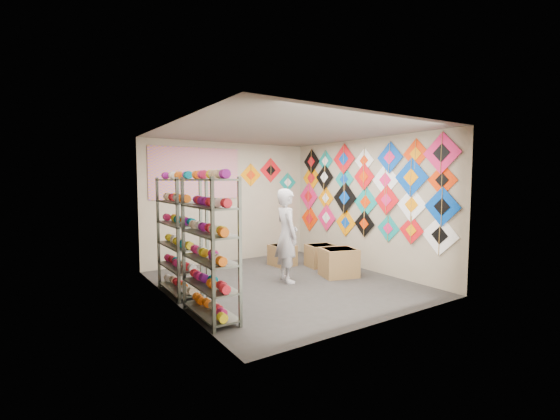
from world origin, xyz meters
TOP-DOWN VIEW (x-y plane):
  - ground at (0.00, 0.00)m, footprint 4.50×4.50m
  - room_walls at (0.00, 0.00)m, footprint 4.50×4.50m
  - shelf_rack_front at (-1.78, -0.85)m, footprint 0.40×1.10m
  - shelf_rack_back at (-1.78, 0.45)m, footprint 0.40×1.10m
  - string_spools at (-1.78, -0.20)m, footprint 0.12×2.36m
  - kite_wall_display at (1.98, -0.01)m, footprint 0.06×4.33m
  - back_wall_kites at (1.06, 2.24)m, footprint 1.57×0.02m
  - poster at (-0.80, 2.23)m, footprint 2.00×0.01m
  - shopkeeper at (0.09, 0.07)m, footprint 0.79×0.67m
  - carton_a at (1.14, -0.18)m, footprint 0.78×0.70m
  - carton_b at (1.38, 0.66)m, footprint 0.64×0.56m
  - carton_c at (0.75, 1.20)m, footprint 0.49×0.53m

SIDE VIEW (x-z plane):
  - ground at x=0.00m, z-range 0.00..0.00m
  - carton_c at x=0.75m, z-range 0.00..0.44m
  - carton_b at x=1.38m, z-range 0.00..0.47m
  - carton_a at x=1.14m, z-range 0.00..0.54m
  - shopkeeper at x=0.09m, z-range 0.00..1.70m
  - shelf_rack_front at x=-1.78m, z-range 0.00..1.90m
  - shelf_rack_back at x=-1.78m, z-range 0.00..1.90m
  - string_spools at x=-1.78m, z-range 0.99..1.11m
  - kite_wall_display at x=1.98m, z-range 0.59..2.68m
  - room_walls at x=0.00m, z-range -0.61..3.89m
  - back_wall_kites at x=1.06m, z-range 1.55..2.39m
  - poster at x=-0.80m, z-range 1.45..2.55m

